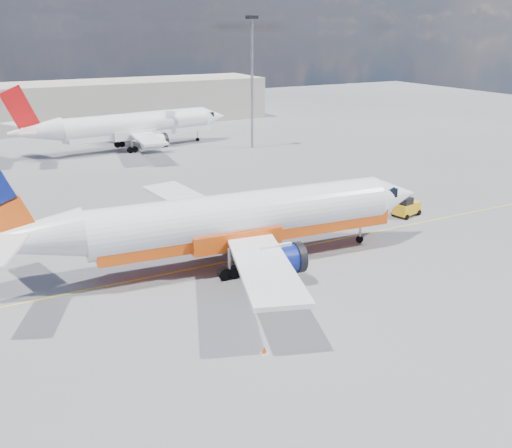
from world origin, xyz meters
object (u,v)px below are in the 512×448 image
second_jet (130,126)px  traffic_cone (264,350)px  gse_tug (406,207)px  main_jet (229,220)px

second_jet → traffic_cone: 60.61m
gse_tug → traffic_cone: gse_tug is taller
gse_tug → main_jet: bearing=173.4°
main_jet → gse_tug: (20.52, 2.84, -2.71)m
main_jet → traffic_cone: (-3.84, -12.60, -3.41)m
traffic_cone → second_jet: bearing=80.7°
gse_tug → traffic_cone: size_ratio=6.28×
main_jet → second_jet: (5.91, 47.14, -0.17)m
gse_tug → second_jet: bearing=93.8°
main_jet → gse_tug: bearing=12.5°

